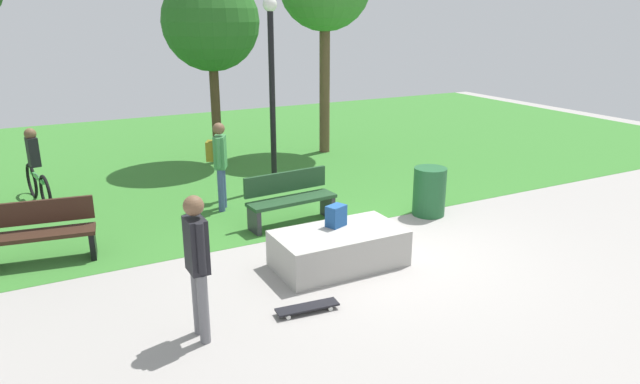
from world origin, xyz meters
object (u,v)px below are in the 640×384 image
at_px(tree_tall_oak, 211,23).
at_px(pedestrian_with_backpack, 219,158).
at_px(skater_performing_trick, 197,257).
at_px(park_bench_by_oak, 38,231).
at_px(concrete_ledge, 339,248).
at_px(backpack_on_ledge, 336,216).
at_px(skateboard_by_ledge, 307,307).
at_px(lamp_post, 272,75).
at_px(cyclist_on_bicycle, 36,172).
at_px(park_bench_near_path, 290,197).
at_px(trash_bin, 429,191).

xyz_separation_m(tree_tall_oak, pedestrian_with_backpack, (-1.06, -3.46, -2.35)).
xyz_separation_m(skater_performing_trick, park_bench_by_oak, (-1.53, 3.17, -0.52)).
bearing_deg(concrete_ledge, backpack_on_ledge, 72.69).
bearing_deg(skateboard_by_ledge, lamp_post, 71.08).
height_order(lamp_post, pedestrian_with_backpack, lamp_post).
height_order(park_bench_by_oak, lamp_post, lamp_post).
relative_size(skater_performing_trick, skateboard_by_ledge, 2.10).
height_order(skater_performing_trick, tree_tall_oak, tree_tall_oak).
relative_size(tree_tall_oak, cyclist_on_bicycle, 2.50).
distance_m(skateboard_by_ledge, pedestrian_with_backpack, 4.33).
relative_size(park_bench_near_path, trash_bin, 1.83).
bearing_deg(tree_tall_oak, skateboard_by_ledge, -99.96).
height_order(park_bench_by_oak, cyclist_on_bicycle, cyclist_on_bicycle).
bearing_deg(skater_performing_trick, concrete_ledge, 22.38).
relative_size(backpack_on_ledge, park_bench_by_oak, 0.19).
relative_size(skater_performing_trick, tree_tall_oak, 0.38).
relative_size(concrete_ledge, backpack_on_ledge, 5.87).
height_order(backpack_on_ledge, cyclist_on_bicycle, cyclist_on_bicycle).
bearing_deg(concrete_ledge, skateboard_by_ledge, -135.28).
bearing_deg(skateboard_by_ledge, trash_bin, 31.20).
relative_size(park_bench_near_path, tree_tall_oak, 0.36).
height_order(lamp_post, cyclist_on_bicycle, lamp_post).
bearing_deg(backpack_on_ledge, concrete_ledge, 51.69).
distance_m(concrete_ledge, trash_bin, 2.81).
bearing_deg(park_bench_near_path, tree_tall_oak, 87.34).
distance_m(skateboard_by_ledge, tree_tall_oak, 8.47).
relative_size(park_bench_near_path, cyclist_on_bicycle, 0.91).
bearing_deg(skateboard_by_ledge, pedestrian_with_backpack, 86.13).
xyz_separation_m(park_bench_by_oak, lamp_post, (4.58, 1.81, 1.89)).
xyz_separation_m(skateboard_by_ledge, pedestrian_with_backpack, (0.29, 4.22, 0.93)).
xyz_separation_m(skater_performing_trick, park_bench_near_path, (2.45, 2.89, -0.52)).
xyz_separation_m(trash_bin, pedestrian_with_backpack, (-3.29, 2.05, 0.55)).
bearing_deg(pedestrian_with_backpack, skateboard_by_ledge, -93.87).
height_order(pedestrian_with_backpack, cyclist_on_bicycle, pedestrian_with_backpack).
bearing_deg(park_bench_near_path, concrete_ledge, -93.21).
bearing_deg(park_bench_by_oak, lamp_post, 21.58).
bearing_deg(pedestrian_with_backpack, park_bench_by_oak, -162.22).
relative_size(backpack_on_ledge, skater_performing_trick, 0.19).
relative_size(skater_performing_trick, pedestrian_with_backpack, 1.03).
relative_size(skateboard_by_ledge, park_bench_near_path, 0.50).
relative_size(skateboard_by_ledge, lamp_post, 0.21).
xyz_separation_m(skateboard_by_ledge, lamp_post, (1.72, 5.03, 2.31)).
bearing_deg(skater_performing_trick, lamp_post, 58.55).
height_order(tree_tall_oak, pedestrian_with_backpack, tree_tall_oak).
relative_size(concrete_ledge, park_bench_near_path, 1.15).
bearing_deg(skater_performing_trick, trash_bin, 23.41).
bearing_deg(tree_tall_oak, concrete_ledge, -92.82).
bearing_deg(cyclist_on_bicycle, tree_tall_oak, 19.53).
height_order(trash_bin, cyclist_on_bicycle, cyclist_on_bicycle).
height_order(backpack_on_ledge, park_bench_by_oak, park_bench_by_oak).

